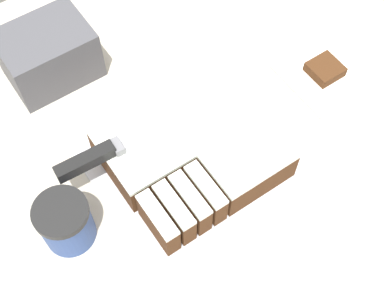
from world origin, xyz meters
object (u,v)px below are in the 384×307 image
at_px(cake, 193,151).
at_px(storage_box, 48,54).
at_px(coffee_cup, 66,222).
at_px(cake_board, 192,164).
at_px(knife, 108,151).
at_px(brownie, 325,69).

bearing_deg(cake, storage_box, 108.75).
bearing_deg(coffee_cup, cake_board, -1.24).
height_order(coffee_cup, storage_box, storage_box).
xyz_separation_m(cake, storage_box, (-0.11, 0.31, 0.01)).
bearing_deg(cake, cake_board, -137.57).
bearing_deg(coffee_cup, cake, -0.46).
height_order(cake, storage_box, storage_box).
bearing_deg(cake_board, storage_box, 108.01).
height_order(knife, coffee_cup, knife).
height_order(cake_board, knife, knife).
height_order(knife, storage_box, storage_box).
bearing_deg(coffee_cup, storage_box, 67.55).
relative_size(cake_board, knife, 1.07).
bearing_deg(coffee_cup, brownie, 1.70).
relative_size(knife, coffee_cup, 3.30).
xyz_separation_m(cake, coffee_cup, (-0.24, 0.00, 0.01)).
height_order(cake, brownie, cake).
distance_m(knife, brownie, 0.45).
relative_size(cake_board, cake, 1.23).
height_order(knife, brownie, knife).
bearing_deg(storage_box, cake_board, -71.99).
bearing_deg(storage_box, coffee_cup, -112.45).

